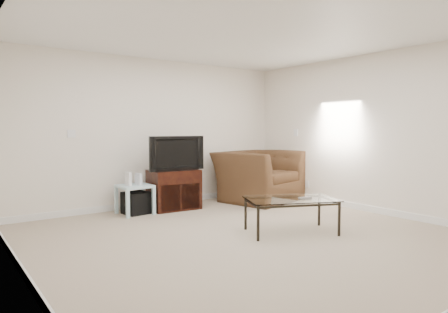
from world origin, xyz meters
TOP-DOWN VIEW (x-y plane):
  - floor at (0.00, 0.00)m, footprint 5.00×5.00m
  - ceiling at (0.00, 0.00)m, footprint 5.00×5.00m
  - wall_back at (0.00, 2.50)m, footprint 5.00×0.02m
  - wall_left at (-2.50, 0.00)m, footprint 0.02×5.00m
  - wall_right at (2.50, 0.00)m, footprint 0.02×5.00m
  - plate_back at (-1.40, 2.49)m, footprint 0.12×0.02m
  - plate_right_switch at (2.49, 1.60)m, footprint 0.02×0.09m
  - plate_right_outlet at (2.49, 1.30)m, footprint 0.02×0.08m
  - tv_stand at (0.10, 2.05)m, footprint 0.82×0.60m
  - dvd_player at (0.09, 2.01)m, footprint 0.50×0.37m
  - television at (0.09, 2.02)m, footprint 0.90×0.20m
  - side_table at (-0.59, 2.05)m, footprint 0.49×0.49m
  - subwoofer at (-0.56, 2.07)m, footprint 0.40×0.40m
  - game_console at (-0.70, 2.03)m, footprint 0.05×0.15m
  - game_case at (-0.53, 2.03)m, footprint 0.07×0.14m
  - recliner at (1.75, 1.81)m, footprint 1.57×1.21m
  - coffee_table at (0.55, -0.17)m, footprint 1.28×1.03m
  - remote at (0.70, -0.27)m, footprint 0.18×0.09m

SIDE VIEW (x-z plane):
  - floor at x=0.00m, z-range 0.00..0.00m
  - subwoofer at x=-0.56m, z-range -0.02..0.34m
  - coffee_table at x=0.55m, z-range 0.00..0.44m
  - side_table at x=-0.59m, z-range 0.00..0.46m
  - plate_right_outlet at x=2.49m, z-range 0.24..0.36m
  - tv_stand at x=0.10m, z-range 0.00..0.65m
  - remote at x=0.70m, z-range 0.44..0.46m
  - dvd_player at x=0.09m, z-range 0.51..0.57m
  - game_case at x=-0.53m, z-range 0.46..0.64m
  - game_console at x=-0.70m, z-range 0.46..0.67m
  - recliner at x=1.75m, z-range 0.00..1.23m
  - television at x=0.09m, z-range 0.65..1.21m
  - wall_back at x=0.00m, z-range 0.00..2.50m
  - wall_left at x=-2.50m, z-range 0.00..2.50m
  - wall_right at x=2.50m, z-range 0.00..2.50m
  - plate_back at x=-1.40m, z-range 1.19..1.31m
  - plate_right_switch at x=2.49m, z-range 1.19..1.31m
  - ceiling at x=0.00m, z-range 2.50..2.50m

